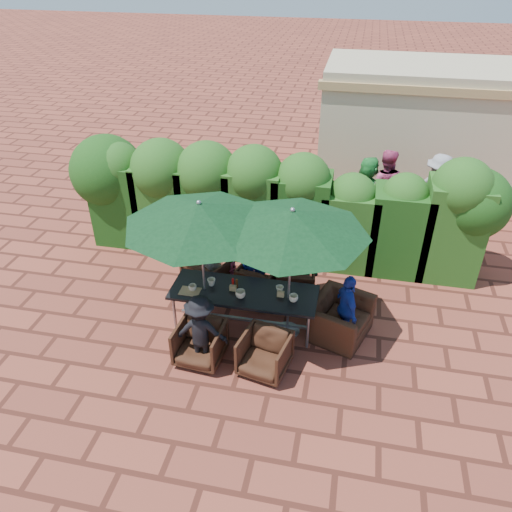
% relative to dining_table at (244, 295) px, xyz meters
% --- Properties ---
extents(ground, '(80.00, 80.00, 0.00)m').
position_rel_dining_table_xyz_m(ground, '(0.17, 0.14, -0.68)').
color(ground, brown).
rests_on(ground, ground).
extents(dining_table, '(2.55, 0.90, 0.75)m').
position_rel_dining_table_xyz_m(dining_table, '(0.00, 0.00, 0.00)').
color(dining_table, black).
rests_on(dining_table, ground).
extents(umbrella_left, '(2.51, 2.51, 2.46)m').
position_rel_dining_table_xyz_m(umbrella_left, '(-0.69, -0.07, 1.54)').
color(umbrella_left, gray).
rests_on(umbrella_left, ground).
extents(umbrella_right, '(2.50, 2.50, 2.46)m').
position_rel_dining_table_xyz_m(umbrella_right, '(0.78, -0.01, 1.54)').
color(umbrella_right, gray).
rests_on(umbrella_right, ground).
extents(chair_far_left, '(0.99, 0.96, 0.79)m').
position_rel_dining_table_xyz_m(chair_far_left, '(-0.93, 0.91, -0.28)').
color(chair_far_left, black).
rests_on(chair_far_left, ground).
extents(chair_far_mid, '(0.86, 0.83, 0.73)m').
position_rel_dining_table_xyz_m(chair_far_mid, '(0.07, 0.97, -0.31)').
color(chair_far_mid, black).
rests_on(chair_far_mid, ground).
extents(chair_far_right, '(0.78, 0.73, 0.74)m').
position_rel_dining_table_xyz_m(chair_far_right, '(0.77, 1.06, -0.31)').
color(chair_far_right, black).
rests_on(chair_far_right, ground).
extents(chair_near_left, '(0.79, 0.75, 0.76)m').
position_rel_dining_table_xyz_m(chair_near_left, '(-0.51, -1.00, -0.30)').
color(chair_near_left, black).
rests_on(chair_near_left, ground).
extents(chair_near_right, '(0.86, 0.83, 0.76)m').
position_rel_dining_table_xyz_m(chair_near_right, '(0.57, -1.02, -0.30)').
color(chair_near_right, black).
rests_on(chair_near_right, ground).
extents(chair_end_right, '(1.01, 1.23, 0.93)m').
position_rel_dining_table_xyz_m(chair_end_right, '(1.67, 0.11, -0.21)').
color(chair_end_right, black).
rests_on(chair_end_right, ground).
extents(adult_far_left, '(0.76, 0.57, 1.38)m').
position_rel_dining_table_xyz_m(adult_far_left, '(-0.86, 1.02, 0.01)').
color(adult_far_left, silver).
rests_on(adult_far_left, ground).
extents(adult_far_mid, '(0.59, 0.52, 1.42)m').
position_rel_dining_table_xyz_m(adult_far_mid, '(-0.03, 1.02, 0.04)').
color(adult_far_mid, navy).
rests_on(adult_far_mid, ground).
extents(adult_far_right, '(0.63, 0.43, 1.21)m').
position_rel_dining_table_xyz_m(adult_far_right, '(0.91, 0.95, -0.07)').
color(adult_far_right, black).
rests_on(adult_far_right, ground).
extents(adult_near_left, '(0.86, 0.44, 1.30)m').
position_rel_dining_table_xyz_m(adult_near_left, '(-0.46, -1.04, -0.03)').
color(adult_near_left, black).
rests_on(adult_near_left, ground).
extents(adult_end_right, '(0.64, 0.83, 1.27)m').
position_rel_dining_table_xyz_m(adult_end_right, '(1.77, 0.03, -0.04)').
color(adult_end_right, navy).
rests_on(adult_end_right, ground).
extents(child_left, '(0.34, 0.31, 0.79)m').
position_rel_dining_table_xyz_m(child_left, '(-0.52, 1.05, -0.28)').
color(child_left, '#BF4374').
rests_on(child_left, ground).
extents(child_right, '(0.36, 0.33, 0.80)m').
position_rel_dining_table_xyz_m(child_right, '(0.47, 0.98, -0.28)').
color(child_right, purple).
rests_on(child_right, ground).
extents(pedestrian_a, '(1.52, 1.43, 1.65)m').
position_rel_dining_table_xyz_m(pedestrian_a, '(1.99, 4.43, 0.15)').
color(pedestrian_a, green).
rests_on(pedestrian_a, ground).
extents(pedestrian_b, '(0.91, 0.57, 1.86)m').
position_rel_dining_table_xyz_m(pedestrian_b, '(2.37, 4.41, 0.25)').
color(pedestrian_b, '#BF4374').
rests_on(pedestrian_b, ground).
extents(pedestrian_c, '(1.25, 1.02, 1.79)m').
position_rel_dining_table_xyz_m(pedestrian_c, '(3.57, 4.54, 0.22)').
color(pedestrian_c, gray).
rests_on(pedestrian_c, ground).
extents(cup_a, '(0.14, 0.14, 0.11)m').
position_rel_dining_table_xyz_m(cup_a, '(-0.87, -0.16, 0.13)').
color(cup_a, beige).
rests_on(cup_a, dining_table).
extents(cup_b, '(0.14, 0.14, 0.13)m').
position_rel_dining_table_xyz_m(cup_b, '(-0.60, 0.06, 0.14)').
color(cup_b, beige).
rests_on(cup_b, dining_table).
extents(cup_c, '(0.17, 0.17, 0.14)m').
position_rel_dining_table_xyz_m(cup_c, '(-0.02, -0.18, 0.14)').
color(cup_c, beige).
rests_on(cup_c, dining_table).
extents(cup_d, '(0.13, 0.13, 0.13)m').
position_rel_dining_table_xyz_m(cup_d, '(0.61, 0.09, 0.14)').
color(cup_d, beige).
rests_on(cup_d, dining_table).
extents(cup_e, '(0.16, 0.16, 0.12)m').
position_rel_dining_table_xyz_m(cup_e, '(0.88, -0.10, 0.14)').
color(cup_e, beige).
rests_on(cup_e, dining_table).
extents(ketchup_bottle, '(0.04, 0.04, 0.17)m').
position_rel_dining_table_xyz_m(ketchup_bottle, '(-0.21, 0.09, 0.16)').
color(ketchup_bottle, '#B20C0A').
rests_on(ketchup_bottle, dining_table).
extents(sauce_bottle, '(0.04, 0.04, 0.17)m').
position_rel_dining_table_xyz_m(sauce_bottle, '(-0.14, 0.08, 0.16)').
color(sauce_bottle, '#4C230C').
rests_on(sauce_bottle, dining_table).
extents(serving_tray, '(0.35, 0.25, 0.02)m').
position_rel_dining_table_xyz_m(serving_tray, '(-0.91, -0.21, 0.08)').
color(serving_tray, '#9C784B').
rests_on(serving_tray, dining_table).
extents(number_block_left, '(0.12, 0.06, 0.10)m').
position_rel_dining_table_xyz_m(number_block_left, '(-0.19, -0.01, 0.12)').
color(number_block_left, tan).
rests_on(number_block_left, dining_table).
extents(number_block_right, '(0.12, 0.06, 0.10)m').
position_rel_dining_table_xyz_m(number_block_right, '(0.65, -0.02, 0.12)').
color(number_block_right, tan).
rests_on(number_block_right, dining_table).
extents(hedge_wall, '(9.10, 1.60, 2.52)m').
position_rel_dining_table_xyz_m(hedge_wall, '(-0.11, 2.46, 0.69)').
color(hedge_wall, '#153A10').
rests_on(hedge_wall, ground).
extents(building, '(6.20, 3.08, 3.20)m').
position_rel_dining_table_xyz_m(building, '(3.67, 7.13, 0.93)').
color(building, '#BBB28B').
rests_on(building, ground).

